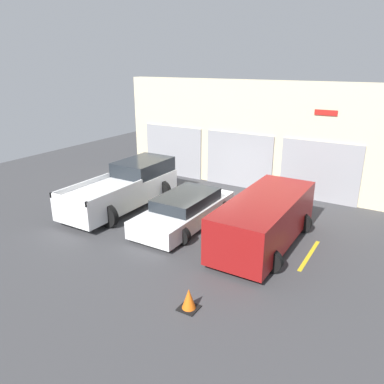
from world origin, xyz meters
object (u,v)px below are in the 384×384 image
(sedan_side, at_px, (265,219))
(traffic_cone, at_px, (189,300))
(sedan_white, at_px, (185,210))
(pickup_truck, at_px, (126,187))

(sedan_side, relative_size, traffic_cone, 9.08)
(sedan_white, bearing_deg, sedan_side, -0.42)
(pickup_truck, height_order, sedan_side, pickup_truck)
(pickup_truck, xyz_separation_m, traffic_cone, (5.80, -4.48, -0.57))
(pickup_truck, height_order, traffic_cone, pickup_truck)
(sedan_white, relative_size, traffic_cone, 8.38)
(sedan_side, bearing_deg, sedan_white, 179.58)
(traffic_cone, bearing_deg, sedan_white, 123.22)
(pickup_truck, bearing_deg, traffic_cone, -37.65)
(pickup_truck, bearing_deg, sedan_side, -2.62)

